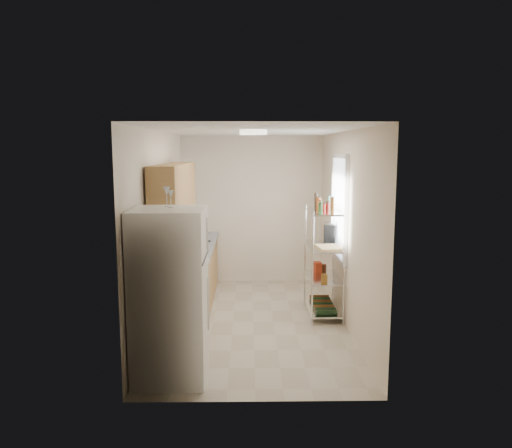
% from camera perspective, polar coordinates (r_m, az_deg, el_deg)
% --- Properties ---
extents(room, '(2.52, 4.42, 2.62)m').
position_cam_1_polar(room, '(6.69, -0.33, -0.59)').
color(room, '#C1B59D').
rests_on(room, ground).
extents(counter_run, '(0.63, 3.51, 0.90)m').
position_cam_1_polar(counter_run, '(7.35, -7.59, -6.60)').
color(counter_run, tan).
rests_on(counter_run, ground).
extents(upper_cabinets, '(0.33, 2.20, 0.72)m').
position_cam_1_polar(upper_cabinets, '(6.80, -9.28, 3.77)').
color(upper_cabinets, tan).
rests_on(upper_cabinets, room).
extents(range_hood, '(0.50, 0.60, 0.12)m').
position_cam_1_polar(range_hood, '(7.63, -7.94, 1.13)').
color(range_hood, '#B7BABC').
rests_on(range_hood, room).
extents(window, '(0.06, 1.00, 1.46)m').
position_cam_1_polar(window, '(7.12, 9.54, 1.87)').
color(window, white).
rests_on(window, room).
extents(bakers_rack, '(0.45, 0.90, 1.73)m').
position_cam_1_polar(bakers_rack, '(7.10, 7.79, -1.72)').
color(bakers_rack, silver).
rests_on(bakers_rack, ground).
extents(ceiling_dome, '(0.34, 0.34, 0.05)m').
position_cam_1_polar(ceiling_dome, '(6.31, -0.31, 10.43)').
color(ceiling_dome, white).
rests_on(ceiling_dome, room).
extents(refrigerator, '(0.73, 0.73, 1.77)m').
position_cam_1_polar(refrigerator, '(5.22, -9.81, -7.97)').
color(refrigerator, white).
rests_on(refrigerator, ground).
extents(wine_glass_a, '(0.06, 0.06, 0.18)m').
position_cam_1_polar(wine_glass_a, '(5.11, -9.72, 2.85)').
color(wine_glass_a, silver).
rests_on(wine_glass_a, refrigerator).
extents(wine_glass_b, '(0.08, 0.08, 0.21)m').
position_cam_1_polar(wine_glass_b, '(5.20, -10.17, 3.10)').
color(wine_glass_b, silver).
rests_on(wine_glass_b, refrigerator).
extents(rice_cooker, '(0.26, 0.26, 0.21)m').
position_cam_1_polar(rice_cooker, '(7.39, -7.67, -2.13)').
color(rice_cooker, silver).
rests_on(rice_cooker, counter_run).
extents(frying_pan_large, '(0.31, 0.31, 0.04)m').
position_cam_1_polar(frying_pan_large, '(7.83, -7.12, -2.15)').
color(frying_pan_large, black).
rests_on(frying_pan_large, counter_run).
extents(frying_pan_small, '(0.27, 0.27, 0.05)m').
position_cam_1_polar(frying_pan_small, '(7.90, -7.25, -2.03)').
color(frying_pan_small, black).
rests_on(frying_pan_small, counter_run).
extents(cutting_board, '(0.37, 0.45, 0.03)m').
position_cam_1_polar(cutting_board, '(6.94, 8.40, -2.67)').
color(cutting_board, tan).
rests_on(cutting_board, bakers_rack).
extents(espresso_machine, '(0.19, 0.26, 0.29)m').
position_cam_1_polar(espresso_machine, '(7.40, 8.40, -0.94)').
color(espresso_machine, black).
rests_on(espresso_machine, bakers_rack).
extents(storage_bag, '(0.12, 0.15, 0.15)m').
position_cam_1_polar(storage_bag, '(7.45, 7.04, -4.92)').
color(storage_bag, '#9B2B13').
rests_on(storage_bag, bakers_rack).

